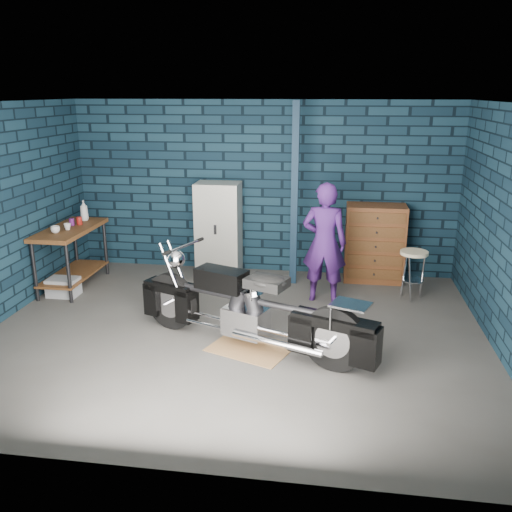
{
  "coord_description": "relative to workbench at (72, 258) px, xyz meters",
  "views": [
    {
      "loc": [
        1.13,
        -5.89,
        2.83
      ],
      "look_at": [
        0.22,
        0.3,
        0.91
      ],
      "focal_mm": 38.0,
      "sensor_mm": 36.0,
      "label": 1
    }
  ],
  "objects": [
    {
      "name": "mug_purple",
      "position": [
        -0.03,
        0.14,
        0.51
      ],
      "size": [
        0.09,
        0.09,
        0.1
      ],
      "primitive_type": "cylinder",
      "rotation": [
        0.0,
        0.0,
        -0.22
      ],
      "color": "#571863",
      "rests_on": "workbench"
    },
    {
      "name": "tool_chest",
      "position": [
        4.45,
        0.94,
        0.14
      ],
      "size": [
        0.89,
        0.49,
        1.18
      ],
      "primitive_type": "cube",
      "color": "brown",
      "rests_on": "ground"
    },
    {
      "name": "mug_red",
      "position": [
        0.06,
        0.21,
        0.51
      ],
      "size": [
        0.11,
        0.11,
        0.12
      ],
      "primitive_type": "cylinder",
      "rotation": [
        0.0,
        0.0,
        0.35
      ],
      "color": "maroon",
      "rests_on": "workbench"
    },
    {
      "name": "bottle",
      "position": [
        0.02,
        0.48,
        0.61
      ],
      "size": [
        0.15,
        0.15,
        0.31
      ],
      "primitive_type": "imported",
      "rotation": [
        0.0,
        0.0,
        0.23
      ],
      "color": "#999DA2",
      "rests_on": "workbench"
    },
    {
      "name": "support_post",
      "position": [
        3.23,
        0.66,
        0.9
      ],
      "size": [
        0.1,
        0.1,
        2.7
      ],
      "primitive_type": "cube",
      "color": "#122539",
      "rests_on": "ground"
    },
    {
      "name": "drip_mat",
      "position": [
        2.93,
        -1.63,
        -0.45
      ],
      "size": [
        1.06,
        0.94,
        0.01
      ],
      "primitive_type": "cube",
      "rotation": [
        0.0,
        0.0,
        -0.37
      ],
      "color": "#9C7244",
      "rests_on": "ground"
    },
    {
      "name": "cup_a",
      "position": [
        -0.05,
        -0.31,
        0.5
      ],
      "size": [
        0.13,
        0.13,
        0.1
      ],
      "primitive_type": "imported",
      "rotation": [
        0.0,
        0.0,
        0.03
      ],
      "color": "beige",
      "rests_on": "workbench"
    },
    {
      "name": "workbench",
      "position": [
        0.0,
        0.0,
        0.0
      ],
      "size": [
        0.6,
        1.4,
        0.91
      ],
      "primitive_type": "cube",
      "color": "brown",
      "rests_on": "ground"
    },
    {
      "name": "person",
      "position": [
        3.7,
        -0.01,
        0.38
      ],
      "size": [
        0.64,
        0.45,
        1.67
      ],
      "primitive_type": "imported",
      "rotation": [
        0.0,
        0.0,
        3.06
      ],
      "color": "#431C69",
      "rests_on": "ground"
    },
    {
      "name": "cup_b",
      "position": [
        0.04,
        -0.12,
        0.5
      ],
      "size": [
        0.12,
        0.12,
        0.09
      ],
      "primitive_type": "imported",
      "rotation": [
        0.0,
        0.0,
        -0.27
      ],
      "color": "beige",
      "rests_on": "workbench"
    },
    {
      "name": "room_walls",
      "position": [
        2.68,
        -0.74,
        1.45
      ],
      "size": [
        6.02,
        5.01,
        2.71
      ],
      "color": "black",
      "rests_on": "ground"
    },
    {
      "name": "motorcycle",
      "position": [
        2.93,
        -1.63,
        0.1
      ],
      "size": [
        2.6,
        1.55,
        1.11
      ],
      "primitive_type": null,
      "rotation": [
        0.0,
        0.0,
        -0.37
      ],
      "color": "black",
      "rests_on": "ground"
    },
    {
      "name": "storage_bin",
      "position": [
        0.02,
        -0.38,
        -0.32
      ],
      "size": [
        0.42,
        0.3,
        0.26
      ],
      "primitive_type": "cube",
      "color": "#999DA2",
      "rests_on": "ground"
    },
    {
      "name": "shop_stool",
      "position": [
        4.94,
        0.23,
        -0.11
      ],
      "size": [
        0.45,
        0.45,
        0.7
      ],
      "primitive_type": null,
      "rotation": [
        0.0,
        0.0,
        0.2
      ],
      "color": "beige",
      "rests_on": "ground"
    },
    {
      "name": "locker",
      "position": [
        2.02,
        0.94,
        0.28
      ],
      "size": [
        0.68,
        0.49,
        1.46
      ],
      "primitive_type": "cube",
      "color": "beige",
      "rests_on": "ground"
    },
    {
      "name": "ground",
      "position": [
        2.68,
        -1.29,
        -0.46
      ],
      "size": [
        6.0,
        6.0,
        0.0
      ],
      "primitive_type": "plane",
      "color": "#4A4845",
      "rests_on": "ground"
    }
  ]
}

